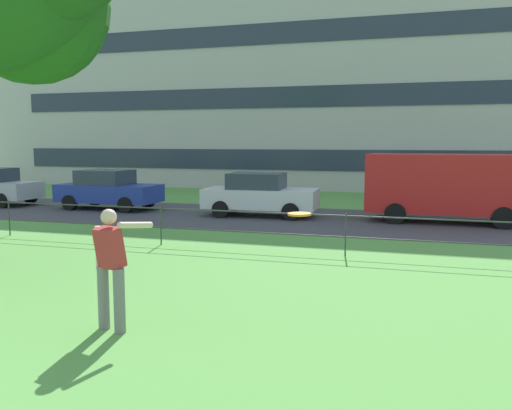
% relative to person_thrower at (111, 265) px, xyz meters
% --- Properties ---
extents(street_strip, '(80.00, 6.29, 0.01)m').
position_rel_person_thrower_xyz_m(street_strip, '(-2.26, 11.51, -0.94)').
color(street_strip, '#424247').
rests_on(street_strip, ground).
extents(park_fence, '(28.50, 0.04, 1.00)m').
position_rel_person_thrower_xyz_m(park_fence, '(-2.26, 5.97, -0.27)').
color(park_fence, '#333833').
rests_on(park_fence, ground).
extents(person_thrower, '(0.67, 0.76, 1.74)m').
position_rel_person_thrower_xyz_m(person_thrower, '(0.00, 0.00, 0.00)').
color(person_thrower, slate).
rests_on(person_thrower, ground).
extents(frisbee, '(0.32, 0.32, 0.03)m').
position_rel_person_thrower_xyz_m(frisbee, '(2.79, -0.48, 0.90)').
color(frisbee, orange).
extents(car_blue_center, '(4.05, 1.91, 1.54)m').
position_rel_person_thrower_xyz_m(car_blue_center, '(-7.61, 12.05, -0.16)').
color(car_blue_center, '#233899').
rests_on(car_blue_center, ground).
extents(car_white_right, '(4.06, 1.93, 1.54)m').
position_rel_person_thrower_xyz_m(car_white_right, '(-1.35, 11.90, -0.16)').
color(car_white_right, silver).
rests_on(car_white_right, ground).
extents(panel_van_far_left, '(5.05, 2.21, 2.24)m').
position_rel_person_thrower_xyz_m(panel_van_far_left, '(4.91, 12.26, 0.33)').
color(panel_van_far_left, red).
rests_on(panel_van_far_left, ground).
extents(apartment_building_background, '(37.06, 11.11, 13.67)m').
position_rel_person_thrower_xyz_m(apartment_building_background, '(-3.51, 27.29, 5.90)').
color(apartment_building_background, '#B7B2AD').
rests_on(apartment_building_background, ground).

